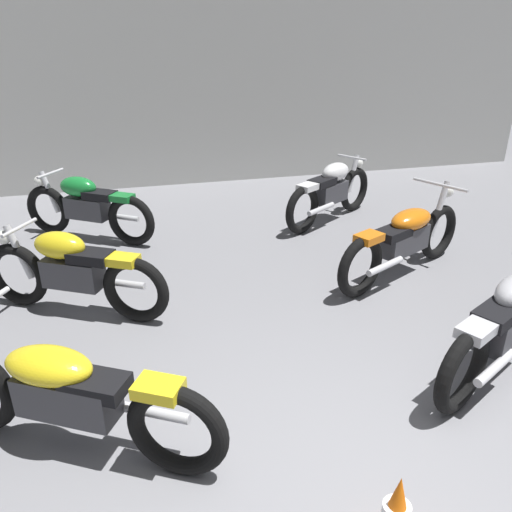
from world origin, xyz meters
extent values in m
cube|color=#B2B2AD|center=(0.00, 7.39, 1.80)|extent=(13.40, 0.24, 3.60)
torus|color=black|center=(-1.01, 0.71, 0.34)|extent=(0.64, 0.43, 0.67)
cube|color=#38383D|center=(-1.66, 1.08, 0.44)|extent=(0.69, 0.54, 0.28)
ellipsoid|color=yellow|center=(-1.74, 1.13, 0.66)|extent=(0.68, 0.58, 0.22)
cube|color=black|center=(-1.47, 0.97, 0.57)|extent=(0.47, 0.41, 0.10)
cube|color=yellow|center=(-1.09, 0.76, 0.64)|extent=(0.34, 0.31, 0.08)
cylinder|color=silver|center=(-1.16, 0.94, 0.32)|extent=(0.51, 0.34, 0.07)
torus|color=black|center=(-2.31, 3.27, 0.34)|extent=(0.64, 0.42, 0.67)
torus|color=black|center=(-1.17, 2.64, 0.34)|extent=(0.64, 0.42, 0.67)
cylinder|color=silver|center=(-2.24, 3.23, 0.59)|extent=(0.25, 0.18, 0.56)
cube|color=#38383D|center=(-1.74, 2.96, 0.44)|extent=(0.62, 0.49, 0.28)
ellipsoid|color=yellow|center=(-1.83, 3.00, 0.72)|extent=(0.59, 0.50, 0.26)
cube|color=black|center=(-1.55, 2.85, 0.64)|extent=(0.47, 0.40, 0.10)
cube|color=yellow|center=(-1.26, 2.69, 0.64)|extent=(0.34, 0.31, 0.08)
cylinder|color=silver|center=(-2.19, 3.20, 0.85)|extent=(0.27, 0.44, 0.04)
sphere|color=white|center=(-2.36, 3.30, 0.73)|extent=(0.14, 0.14, 0.14)
cylinder|color=silver|center=(-1.33, 2.87, 0.32)|extent=(0.51, 0.33, 0.07)
torus|color=black|center=(-2.23, 5.31, 0.34)|extent=(0.62, 0.47, 0.67)
torus|color=black|center=(-1.15, 4.59, 0.34)|extent=(0.62, 0.47, 0.67)
cylinder|color=silver|center=(-2.16, 5.27, 0.59)|extent=(0.24, 0.19, 0.56)
cube|color=#38383D|center=(-1.69, 4.95, 0.44)|extent=(0.61, 0.52, 0.28)
ellipsoid|color=#197F33|center=(-1.77, 5.01, 0.72)|extent=(0.59, 0.52, 0.26)
cube|color=black|center=(-1.51, 4.83, 0.64)|extent=(0.47, 0.42, 0.10)
cube|color=#197F33|center=(-1.23, 4.64, 0.64)|extent=(0.34, 0.32, 0.08)
cylinder|color=silver|center=(-2.11, 5.23, 0.85)|extent=(0.30, 0.42, 0.04)
sphere|color=white|center=(-2.28, 5.35, 0.73)|extent=(0.14, 0.14, 0.14)
cylinder|color=silver|center=(-1.28, 4.83, 0.32)|extent=(0.50, 0.37, 0.07)
torus|color=black|center=(1.04, 0.78, 0.34)|extent=(0.64, 0.41, 0.67)
cube|color=#38383D|center=(1.62, 1.08, 0.44)|extent=(0.62, 0.48, 0.28)
cube|color=black|center=(1.43, 0.98, 0.64)|extent=(0.47, 0.40, 0.10)
cube|color=#B7B7BC|center=(1.13, 0.82, 0.64)|extent=(0.34, 0.31, 0.08)
cylinder|color=silver|center=(1.33, 0.78, 0.32)|extent=(0.52, 0.32, 0.07)
torus|color=black|center=(2.44, 3.23, 0.34)|extent=(0.65, 0.39, 0.67)
torus|color=black|center=(1.10, 2.57, 0.34)|extent=(0.65, 0.39, 0.67)
cylinder|color=silver|center=(2.37, 3.20, 0.65)|extent=(0.28, 0.18, 0.66)
cube|color=#38383D|center=(1.77, 2.90, 0.44)|extent=(0.70, 0.51, 0.28)
ellipsoid|color=orange|center=(1.86, 2.95, 0.66)|extent=(0.68, 0.55, 0.22)
cube|color=black|center=(1.57, 2.80, 0.57)|extent=(0.46, 0.39, 0.10)
cube|color=orange|center=(1.18, 2.61, 0.64)|extent=(0.34, 0.30, 0.08)
cylinder|color=silver|center=(2.31, 3.17, 0.96)|extent=(0.33, 0.63, 0.04)
sphere|color=white|center=(2.49, 3.26, 0.84)|extent=(0.14, 0.14, 0.14)
cylinder|color=silver|center=(1.38, 2.56, 0.32)|extent=(0.52, 0.31, 0.07)
torus|color=black|center=(2.21, 5.14, 0.34)|extent=(0.62, 0.46, 0.67)
torus|color=black|center=(1.12, 4.44, 0.34)|extent=(0.62, 0.46, 0.67)
cylinder|color=silver|center=(2.14, 5.10, 0.59)|extent=(0.24, 0.19, 0.56)
cube|color=#38383D|center=(1.67, 4.79, 0.44)|extent=(0.61, 0.51, 0.28)
ellipsoid|color=white|center=(1.75, 4.84, 0.72)|extent=(0.59, 0.52, 0.26)
cube|color=black|center=(1.48, 4.67, 0.64)|extent=(0.47, 0.42, 0.10)
cube|color=white|center=(1.21, 4.49, 0.64)|extent=(0.34, 0.32, 0.08)
cylinder|color=silver|center=(2.09, 5.07, 0.85)|extent=(0.29, 0.42, 0.04)
sphere|color=white|center=(2.26, 5.18, 0.73)|extent=(0.14, 0.14, 0.14)
cylinder|color=silver|center=(1.40, 4.46, 0.32)|extent=(0.50, 0.36, 0.07)
cylinder|color=white|center=(0.02, -0.13, 0.32)|extent=(0.15, 0.15, 0.06)
camera|label=1|loc=(-1.14, -1.72, 2.58)|focal=35.52mm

